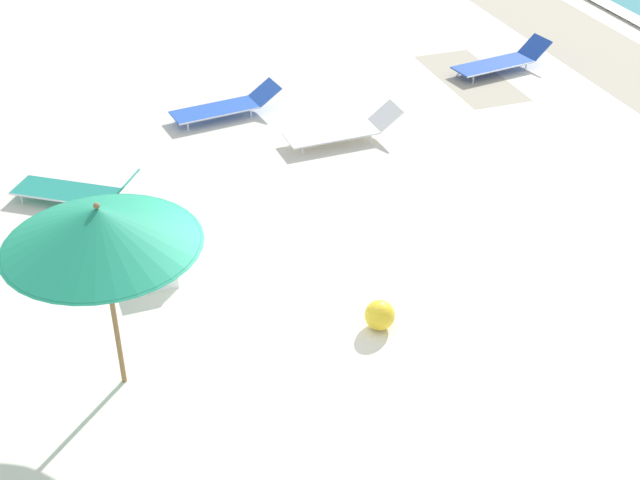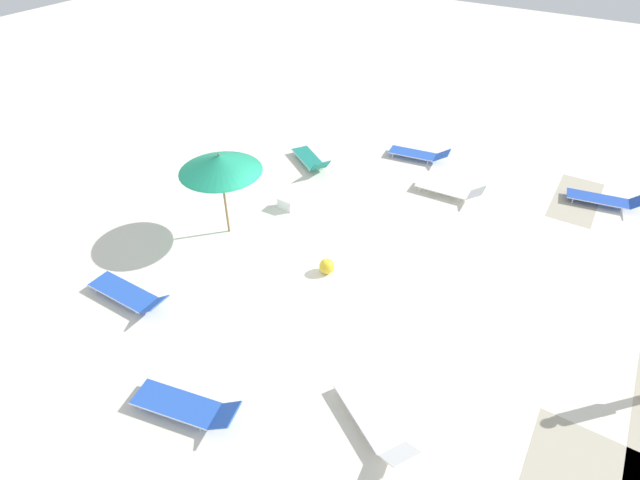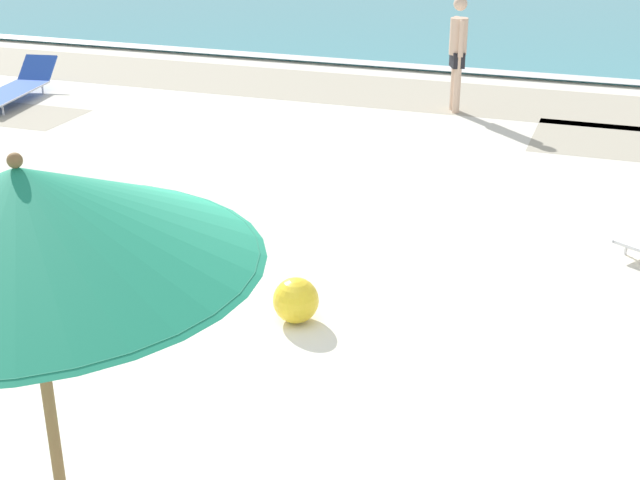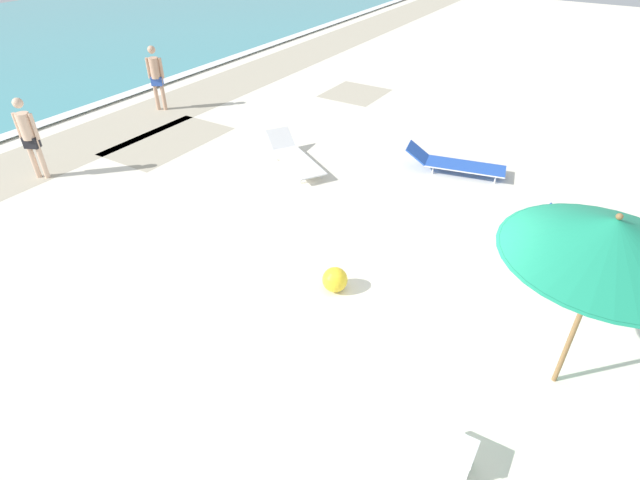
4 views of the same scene
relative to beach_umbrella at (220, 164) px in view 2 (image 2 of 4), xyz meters
name	(u,v)px [view 2 (image 2 of 4)]	position (x,y,z in m)	size (l,w,h in m)	color
ground_plane	(298,254)	(-0.23, 2.18, -2.26)	(60.00, 60.00, 0.16)	silver
beach_umbrella	(220,164)	(0.00, 0.00, 0.00)	(2.18, 2.18, 2.48)	olive
sun_lounger_under_umbrella	(606,199)	(-7.05, 8.90, -1.97)	(0.95, 2.23, 0.54)	blue
sun_lounger_beside_umbrella	(419,154)	(-6.76, 2.93, -1.97)	(0.89, 2.14, 0.48)	blue
sun_lounger_near_water_left	(450,189)	(-5.10, 4.67, -1.97)	(0.70, 2.13, 0.51)	white
sun_lounger_near_water_right	(186,406)	(4.93, 3.08, -1.97)	(1.05, 2.24, 0.50)	blue
sun_lounger_mid_beach_solo	(311,160)	(-4.41, -0.04, -1.96)	(1.63, 2.02, 0.60)	#1E8475
sun_lounger_mid_beach_pair_a	(129,294)	(3.40, -0.22, -1.97)	(0.63, 2.26, 0.51)	blue
sun_lounger_mid_beach_pair_b	(375,421)	(3.34, 6.29, -1.97)	(1.60, 2.08, 0.52)	white
beach_ball	(327,266)	(0.04, 3.27, -1.98)	(0.40, 0.40, 0.40)	yellow
cooler_box	(287,203)	(-1.81, 0.75, -1.99)	(0.37, 0.51, 0.37)	white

